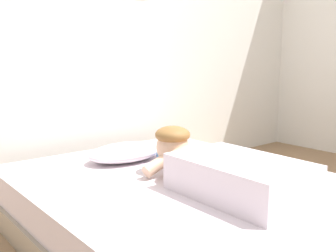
{
  "coord_description": "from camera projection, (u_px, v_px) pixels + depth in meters",
  "views": [
    {
      "loc": [
        -1.69,
        -1.11,
        0.97
      ],
      "look_at": [
        -0.24,
        0.67,
        0.57
      ],
      "focal_mm": 41.85,
      "sensor_mm": 36.0,
      "label": 1
    }
  ],
  "objects": [
    {
      "name": "back_wall",
      "position": [
        117.0,
        21.0,
        3.07
      ],
      "size": [
        4.21,
        0.12,
        2.5
      ],
      "color": "silver",
      "rests_on": "ground"
    },
    {
      "name": "pillow",
      "position": [
        126.0,
        152.0,
        2.5
      ],
      "size": [
        0.52,
        0.32,
        0.11
      ],
      "primitive_type": "ellipsoid",
      "color": "silver",
      "rests_on": "bed"
    },
    {
      "name": "ground_plane",
      "position": [
        283.0,
        243.0,
        2.07
      ],
      "size": [
        12.43,
        12.43,
        0.0
      ],
      "primitive_type": "plane",
      "color": "#8C6B4C"
    },
    {
      "name": "coffee_cup",
      "position": [
        164.0,
        157.0,
        2.44
      ],
      "size": [
        0.12,
        0.09,
        0.07
      ],
      "color": "teal",
      "rests_on": "bed"
    },
    {
      "name": "person_lying",
      "position": [
        219.0,
        168.0,
        1.96
      ],
      "size": [
        0.43,
        0.92,
        0.27
      ],
      "color": "silver",
      "rests_on": "bed"
    },
    {
      "name": "bed",
      "position": [
        190.0,
        211.0,
        2.1
      ],
      "size": [
        1.56,
        2.06,
        0.32
      ],
      "color": "gray",
      "rests_on": "ground"
    },
    {
      "name": "cell_phone",
      "position": [
        228.0,
        189.0,
        1.95
      ],
      "size": [
        0.07,
        0.14,
        0.01
      ],
      "primitive_type": "cube",
      "color": "black",
      "rests_on": "bed"
    }
  ]
}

